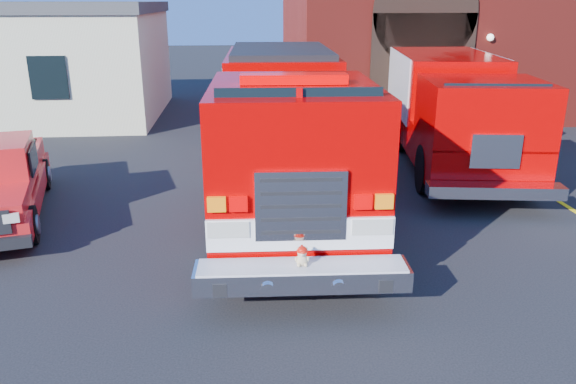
{
  "coord_description": "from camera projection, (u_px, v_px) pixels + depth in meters",
  "views": [
    {
      "loc": [
        -0.78,
        -10.21,
        4.4
      ],
      "look_at": [
        0.0,
        -1.2,
        1.3
      ],
      "focal_mm": 35.0,
      "sensor_mm": 36.0,
      "label": 1
    }
  ],
  "objects": [
    {
      "name": "parking_stripe_mid",
      "position": [
        507.0,
        169.0,
        15.41
      ],
      "size": [
        0.12,
        3.0,
        0.01
      ],
      "primitive_type": "cube",
      "color": "yellow",
      "rests_on": "ground"
    },
    {
      "name": "parking_stripe_far",
      "position": [
        465.0,
        143.0,
        18.24
      ],
      "size": [
        0.12,
        3.0,
        0.01
      ],
      "primitive_type": "cube",
      "color": "yellow",
      "rests_on": "ground"
    },
    {
      "name": "parking_stripe_near",
      "position": [
        568.0,
        207.0,
        12.58
      ],
      "size": [
        0.12,
        3.0,
        0.01
      ],
      "primitive_type": "cube",
      "color": "yellow",
      "rests_on": "ground"
    },
    {
      "name": "fire_engine",
      "position": [
        285.0,
        126.0,
        12.74
      ],
      "size": [
        3.31,
        10.65,
        3.25
      ],
      "color": "black",
      "rests_on": "ground"
    },
    {
      "name": "side_building",
      "position": [
        28.0,
        60.0,
        21.91
      ],
      "size": [
        10.2,
        8.2,
        4.35
      ],
      "color": "beige",
      "rests_on": "ground"
    },
    {
      "name": "fire_station",
      "position": [
        469.0,
        4.0,
        23.65
      ],
      "size": [
        15.2,
        10.2,
        8.45
      ],
      "color": "maroon",
      "rests_on": "ground"
    },
    {
      "name": "ground",
      "position": [
        283.0,
        234.0,
        11.11
      ],
      "size": [
        100.0,
        100.0,
        0.0
      ],
      "primitive_type": "plane",
      "color": "black",
      "rests_on": "ground"
    },
    {
      "name": "secondary_truck",
      "position": [
        451.0,
        105.0,
        15.86
      ],
      "size": [
        3.95,
        9.23,
        2.9
      ],
      "color": "black",
      "rests_on": "ground"
    }
  ]
}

